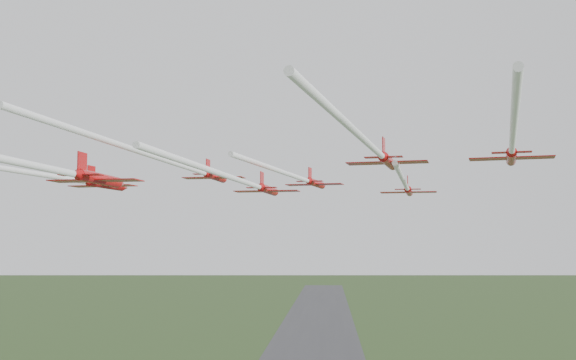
# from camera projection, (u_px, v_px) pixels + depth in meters

# --- Properties ---
(runway) EXTENTS (38.00, 900.00, 0.04)m
(runway) POSITION_uv_depth(u_px,v_px,m) (315.00, 345.00, 295.32)
(runway) COLOR #38383B
(runway) RESTS_ON ground
(jet_lead) EXTENTS (14.20, 47.22, 2.90)m
(jet_lead) POSITION_uv_depth(u_px,v_px,m) (301.00, 178.00, 113.62)
(jet_lead) COLOR red
(jet_row2_left) EXTENTS (12.58, 65.66, 2.89)m
(jet_row2_left) POSITION_uv_depth(u_px,v_px,m) (181.00, 165.00, 97.43)
(jet_row2_left) COLOR red
(jet_row2_right) EXTENTS (9.42, 41.42, 2.37)m
(jet_row2_right) POSITION_uv_depth(u_px,v_px,m) (406.00, 186.00, 94.52)
(jet_row2_right) COLOR red
(jet_row3_left) EXTENTS (17.99, 67.35, 2.81)m
(jet_row3_left) POSITION_uv_depth(u_px,v_px,m) (27.00, 172.00, 83.26)
(jet_row3_left) COLOR red
(jet_row3_mid) EXTENTS (10.27, 48.10, 2.50)m
(jet_row3_mid) POSITION_uv_depth(u_px,v_px,m) (247.00, 183.00, 82.15)
(jet_row3_mid) COLOR red
(jet_row3_right) EXTENTS (15.36, 49.91, 2.85)m
(jet_row3_right) POSITION_uv_depth(u_px,v_px,m) (512.00, 144.00, 73.65)
(jet_row3_right) COLOR red
(jet_row4_left) EXTENTS (12.51, 67.70, 2.93)m
(jet_row4_left) POSITION_uv_depth(u_px,v_px,m) (8.00, 160.00, 59.33)
(jet_row4_left) COLOR red
(jet_row4_right) EXTENTS (11.73, 42.38, 2.34)m
(jet_row4_right) POSITION_uv_depth(u_px,v_px,m) (374.00, 149.00, 60.87)
(jet_row4_right) COLOR red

